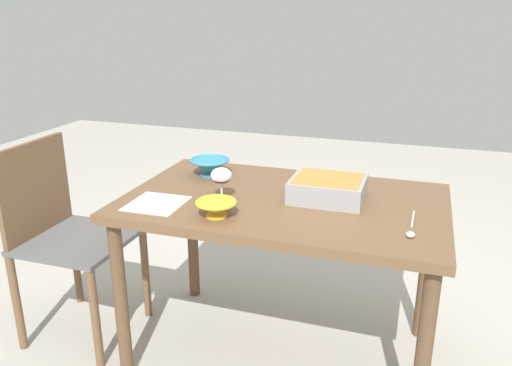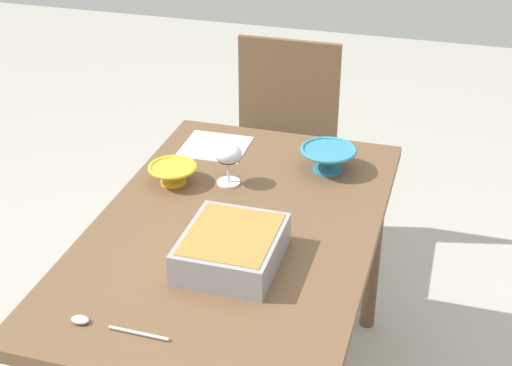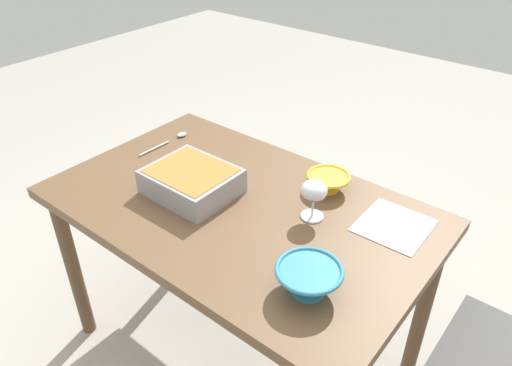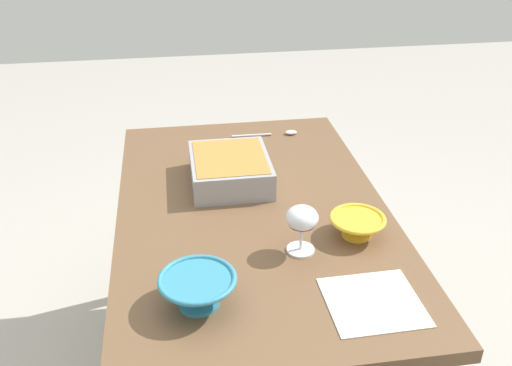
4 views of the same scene
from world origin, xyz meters
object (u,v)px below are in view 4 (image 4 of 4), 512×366
object	(u,v)px
casserole_dish	(230,168)
mixing_bowl	(198,289)
small_bowl	(357,225)
dining_table	(253,231)
napkin	(373,302)
serving_spoon	(278,133)
wine_glass	(302,221)

from	to	relation	value
casserole_dish	mixing_bowl	world-z (taller)	casserole_dish
casserole_dish	mixing_bowl	bearing A→B (deg)	166.33
casserole_dish	small_bowl	xyz separation A→B (m)	(-0.35, -0.30, -0.01)
dining_table	napkin	bearing A→B (deg)	-154.88
casserole_dish	dining_table	bearing A→B (deg)	-164.24
mixing_bowl	serving_spoon	xyz separation A→B (m)	(0.89, -0.35, -0.04)
casserole_dish	small_bowl	size ratio (longest dim) A/B	1.88
dining_table	casserole_dish	world-z (taller)	casserole_dish
mixing_bowl	dining_table	bearing A→B (deg)	-24.76
serving_spoon	napkin	size ratio (longest dim) A/B	1.13
serving_spoon	napkin	world-z (taller)	serving_spoon
dining_table	mixing_bowl	xyz separation A→B (m)	(-0.40, 0.18, 0.13)
napkin	serving_spoon	bearing A→B (deg)	2.75
casserole_dish	wine_glass	bearing A→B (deg)	-160.72
wine_glass	casserole_dish	bearing A→B (deg)	19.28
casserole_dish	napkin	xyz separation A→B (m)	(-0.62, -0.26, -0.05)
mixing_bowl	serving_spoon	bearing A→B (deg)	-21.48
serving_spoon	mixing_bowl	bearing A→B (deg)	158.52
dining_table	small_bowl	world-z (taller)	small_bowl
casserole_dish	napkin	distance (m)	0.67
wine_glass	mixing_bowl	world-z (taller)	wine_glass
wine_glass	small_bowl	world-z (taller)	wine_glass
mixing_bowl	casserole_dish	bearing A→B (deg)	-13.67
serving_spoon	napkin	bearing A→B (deg)	-177.25
dining_table	napkin	distance (m)	0.51
casserole_dish	small_bowl	distance (m)	0.46
mixing_bowl	small_bowl	bearing A→B (deg)	-64.12
small_bowl	napkin	bearing A→B (deg)	170.78
mixing_bowl	small_bowl	distance (m)	0.49
napkin	casserole_dish	bearing A→B (deg)	22.73
small_bowl	casserole_dish	bearing A→B (deg)	40.83
small_bowl	mixing_bowl	bearing A→B (deg)	115.88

